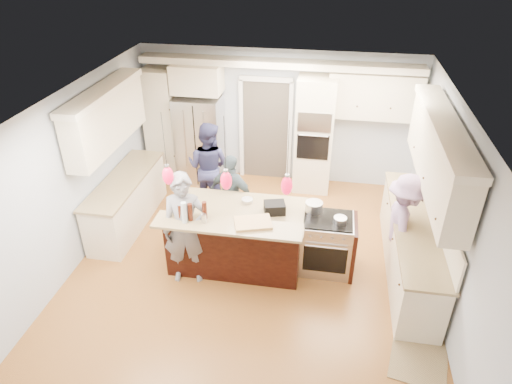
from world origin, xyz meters
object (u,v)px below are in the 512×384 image
at_px(refrigerator, 200,140).
at_px(kitchen_island, 238,236).
at_px(island_range, 328,244).
at_px(person_bar_end, 185,229).
at_px(person_far_left, 209,167).

xyz_separation_m(refrigerator, kitchen_island, (1.30, -2.57, -0.41)).
distance_m(island_range, person_bar_end, 2.19).
relative_size(person_bar_end, person_far_left, 1.05).
height_order(refrigerator, person_far_left, refrigerator).
height_order(kitchen_island, island_range, kitchen_island).
bearing_deg(kitchen_island, refrigerator, 116.91).
bearing_deg(person_bar_end, kitchen_island, 26.88).
xyz_separation_m(refrigerator, person_far_left, (0.45, -1.04, -0.05)).
distance_m(refrigerator, kitchen_island, 2.91).
relative_size(island_range, person_bar_end, 0.51).
distance_m(island_range, person_far_left, 2.72).
distance_m(kitchen_island, island_range, 1.41).
xyz_separation_m(person_bar_end, person_far_left, (-0.20, 2.05, -0.04)).
bearing_deg(island_range, person_bar_end, -163.82).
height_order(kitchen_island, person_bar_end, person_bar_end).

